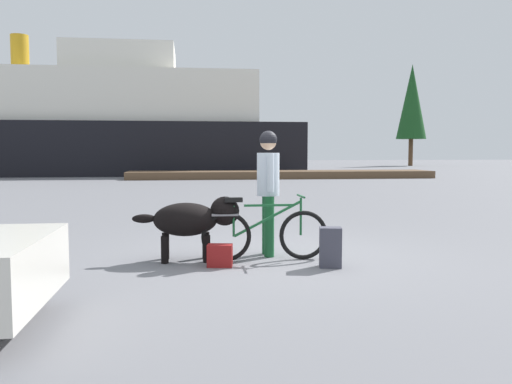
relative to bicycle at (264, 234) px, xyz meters
The scene contains 11 objects.
ground_plane 0.44m from the bicycle, 62.48° to the left, with size 160.00×160.00×0.00m, color slate.
bicycle is the anchor object (origin of this frame).
person_cyclist 0.80m from the bicycle, 73.14° to the left, with size 0.32×0.53×1.78m.
dog 0.98m from the bicycle, behind, with size 1.45×0.54×0.88m.
backpack 0.95m from the bicycle, 33.74° to the right, with size 0.28×0.20×0.52m, color #3F3F4C.
handbag_pannier 0.73m from the bicycle, 153.50° to the right, with size 0.32×0.18×0.29m, color maroon.
dock_pier 22.24m from the bicycle, 79.30° to the left, with size 16.84×2.66×0.40m, color brown.
ferry_boat 29.91m from the bicycle, 105.62° to the left, with size 28.67×8.68×8.86m.
pine_tree_far_left 43.88m from the bicycle, 98.88° to the left, with size 3.45×3.45×9.29m.
pine_tree_center 41.73m from the bicycle, 94.26° to the left, with size 4.31×4.31×9.59m.
pine_tree_far_right 49.99m from the bicycle, 64.11° to the left, with size 3.01×3.01×10.31m.
Camera 1 is at (-1.13, -7.25, 1.49)m, focal length 36.96 mm.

